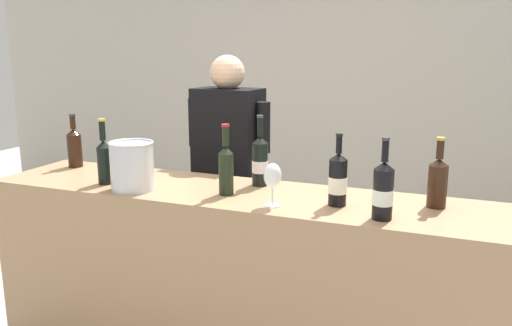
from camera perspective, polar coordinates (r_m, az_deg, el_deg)
The scene contains 12 objects.
wall_back at distance 4.93m, azimuth 9.90°, elevation 9.20°, with size 8.00×0.10×2.80m, color beige.
counter at distance 2.71m, azimuth -2.57°, elevation -13.26°, with size 2.50×0.56×0.99m, color #9E7A56.
wine_bottle_0 at distance 2.31m, azimuth 8.93°, elevation -1.82°, with size 0.08×0.08×0.32m.
wine_bottle_1 at distance 2.61m, azimuth 0.43°, elevation 0.27°, with size 0.08×0.08×0.36m.
wine_bottle_2 at distance 2.45m, azimuth -3.30°, elevation -0.48°, with size 0.07×0.07×0.34m.
wine_bottle_3 at distance 2.38m, azimuth 19.23°, elevation -1.87°, with size 0.08×0.08×0.31m.
wine_bottle_4 at distance 3.19m, azimuth -19.21°, elevation 1.72°, with size 0.08×0.08×0.31m.
wine_bottle_5 at distance 2.16m, azimuth 13.71°, elevation -2.94°, with size 0.08×0.08×0.34m.
wine_bottle_6 at distance 2.74m, azimuth -16.26°, elevation 0.38°, with size 0.07×0.07×0.33m.
wine_glass at distance 2.27m, azimuth 1.82°, elevation -1.56°, with size 0.08×0.08×0.19m.
ice_bucket at distance 2.59m, azimuth -13.39°, elevation -0.28°, with size 0.22×0.22×0.24m.
person_server at distance 3.23m, azimuth -2.99°, elevation -3.19°, with size 0.55×0.28×1.63m.
Camera 1 is at (1.00, -2.22, 1.68)m, focal length 36.62 mm.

